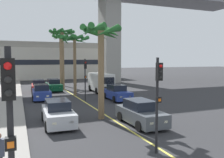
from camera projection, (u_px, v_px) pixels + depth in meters
The scene contains 16 objects.
lane_stripe_center at pixel (78, 98), 25.60m from camera, with size 0.14×56.00×0.01m, color #DBCC4C.
pier_building_backdrop at pixel (47, 61), 51.78m from camera, with size 29.62×8.04×7.77m.
car_queue_front at pixel (39, 86), 30.05m from camera, with size 1.96×4.16×1.56m.
car_queue_second at pixel (54, 85), 31.27m from camera, with size 1.89×4.13×1.56m.
car_queue_third at pixel (117, 93), 24.14m from camera, with size 1.85×4.11×1.56m.
car_queue_fourth at pixel (58, 113), 14.92m from camera, with size 1.91×4.14×1.56m.
car_queue_fifth at pixel (140, 113), 14.96m from camera, with size 1.89×4.13×1.56m.
car_queue_sixth at pixel (41, 93), 24.44m from camera, with size 1.94×4.15×1.56m.
delivery_van at pixel (101, 82), 30.04m from camera, with size 2.27×5.30×2.36m.
traffic_light_left_sidewalk_corner at pixel (10, 126), 4.40m from camera, with size 0.24×0.37×4.20m.
traffic_light_median_near at pixel (158, 92), 10.10m from camera, with size 0.24×0.37×4.20m.
traffic_light_median_far at pixel (85, 74), 23.39m from camera, with size 0.24×0.37×4.20m.
palm_tree_near_median at pixel (62, 41), 32.42m from camera, with size 3.65×3.61×8.33m.
palm_tree_mid_median at pixel (101, 43), 16.04m from camera, with size 2.92×2.93×6.58m.
palm_tree_far_median at pixel (74, 45), 26.90m from camera, with size 3.45×3.48×6.99m.
palm_tree_farthest_median at pixel (60, 42), 37.84m from camera, with size 2.71×2.72×8.24m.
Camera 1 is at (-5.98, -0.91, 4.10)m, focal length 37.88 mm.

